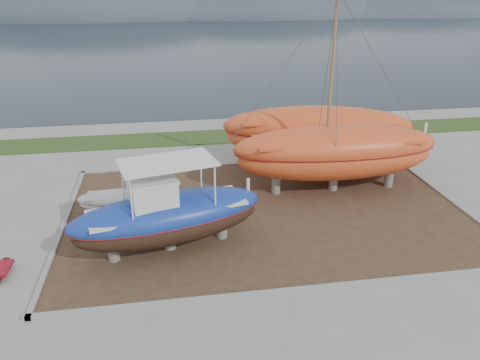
{
  "coord_description": "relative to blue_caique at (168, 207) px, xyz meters",
  "views": [
    {
      "loc": [
        -4.33,
        -15.0,
        10.03
      ],
      "look_at": [
        -1.25,
        4.0,
        1.71
      ],
      "focal_mm": 35.0,
      "sensor_mm": 36.0,
      "label": 1
    }
  ],
  "objects": [
    {
      "name": "ground",
      "position": [
        4.5,
        -1.42,
        -1.91
      ],
      "size": [
        140.0,
        140.0,
        0.0
      ],
      "primitive_type": "plane",
      "color": "gray",
      "rests_on": "ground"
    },
    {
      "name": "dirt_patch",
      "position": [
        4.5,
        2.58,
        -1.88
      ],
      "size": [
        18.0,
        12.0,
        0.06
      ],
      "primitive_type": "cube",
      "color": "#422D1E",
      "rests_on": "ground"
    },
    {
      "name": "curb_frame",
      "position": [
        4.5,
        2.58,
        -1.84
      ],
      "size": [
        18.6,
        12.6,
        0.15
      ],
      "primitive_type": null,
      "color": "gray",
      "rests_on": "ground"
    },
    {
      "name": "grass_strip",
      "position": [
        4.5,
        14.08,
        -1.87
      ],
      "size": [
        44.0,
        3.0,
        0.08
      ],
      "primitive_type": "cube",
      "color": "#284219",
      "rests_on": "ground"
    },
    {
      "name": "sea",
      "position": [
        4.5,
        68.58,
        -1.91
      ],
      "size": [
        260.0,
        100.0,
        0.04
      ],
      "primitive_type": null,
      "color": "black",
      "rests_on": "ground"
    },
    {
      "name": "mountain_ridge",
      "position": [
        4.5,
        123.58,
        -1.91
      ],
      "size": [
        200.0,
        36.0,
        20.0
      ],
      "primitive_type": null,
      "color": "#333D49",
      "rests_on": "ground"
    },
    {
      "name": "blue_caique",
      "position": [
        0.0,
        0.0,
        0.0
      ],
      "size": [
        8.04,
        4.16,
        3.7
      ],
      "primitive_type": null,
      "rotation": [
        0.0,
        0.0,
        0.24
      ],
      "color": "#19389B",
      "rests_on": "dirt_patch"
    },
    {
      "name": "white_dinghy",
      "position": [
        -2.17,
        3.37,
        -1.29
      ],
      "size": [
        3.83,
        1.64,
        1.13
      ],
      "primitive_type": null,
      "rotation": [
        0.0,
        0.0,
        -0.06
      ],
      "color": "silver",
      "rests_on": "dirt_patch"
    },
    {
      "name": "orange_sailboat",
      "position": [
        8.38,
        4.4,
        2.91
      ],
      "size": [
        10.42,
        3.27,
        9.52
      ],
      "primitive_type": null,
      "rotation": [
        0.0,
        0.0,
        -0.02
      ],
      "color": "#D44C20",
      "rests_on": "dirt_patch"
    },
    {
      "name": "orange_bare_hull",
      "position": [
        8.42,
        7.5,
        -0.13
      ],
      "size": [
        10.91,
        4.86,
        3.45
      ],
      "primitive_type": null,
      "rotation": [
        0.0,
        0.0,
        -0.17
      ],
      "color": "#D44C20",
      "rests_on": "dirt_patch"
    }
  ]
}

